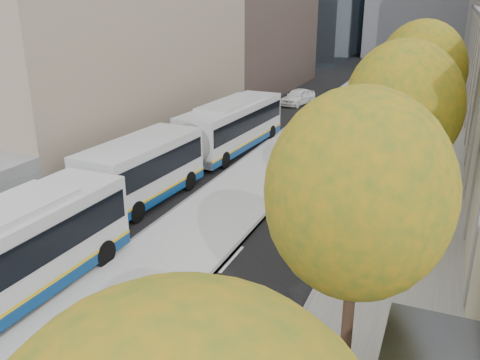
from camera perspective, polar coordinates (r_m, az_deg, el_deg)
The scene contains 7 objects.
bus_platform at distance 35.10m, azimuth 6.84°, elevation 4.40°, with size 4.25×150.00×0.15m, color #AFAFAF.
sidewalk at distance 33.94m, azimuth 19.92°, elevation 2.73°, with size 4.75×150.00×0.08m, color gray.
tree_c at distance 11.50m, azimuth 13.15°, elevation -1.64°, with size 4.20×4.20×7.28m.
tree_d at distance 20.06m, azimuth 17.79°, elevation 7.74°, with size 4.40×4.40×7.60m.
tree_e at distance 28.90m, azimuth 19.67°, elevation 11.45°, with size 4.60×4.60×7.92m.
bus_far at distance 29.01m, azimuth -4.49°, elevation 4.40°, with size 3.67×18.20×3.01m.
distant_car at distance 47.42m, azimuth 6.51°, elevation 9.28°, with size 1.72×4.28×1.46m, color white.
Camera 1 is at (5.19, 2.38, 9.37)m, focal length 38.00 mm.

